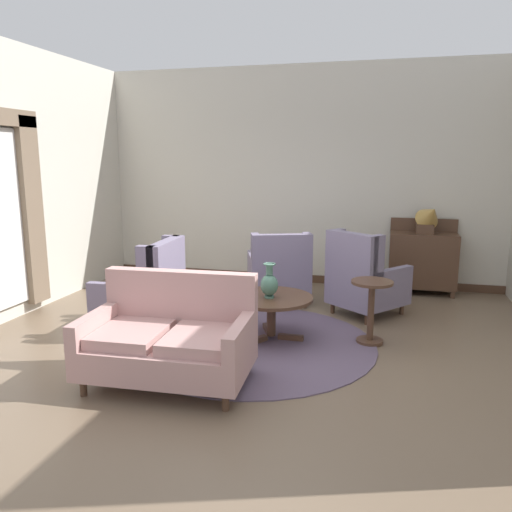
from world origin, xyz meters
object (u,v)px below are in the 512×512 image
(settee, at_px, (170,339))
(armchair_near_window, at_px, (147,292))
(armchair_back_corner, at_px, (363,280))
(armchair_beside_settee, at_px, (279,273))
(side_table, at_px, (371,306))
(gramophone, at_px, (429,217))
(coffee_table, at_px, (271,304))
(porcelain_vase, at_px, (269,284))
(sideboard, at_px, (423,260))

(settee, relative_size, armchair_near_window, 1.41)
(armchair_back_corner, bearing_deg, armchair_beside_settee, 24.09)
(side_table, bearing_deg, gramophone, 71.98)
(coffee_table, bearing_deg, armchair_beside_settee, 98.67)
(porcelain_vase, xyz_separation_m, settee, (-0.63, -1.20, -0.25))
(armchair_beside_settee, bearing_deg, gramophone, -175.05)
(armchair_beside_settee, height_order, sideboard, sideboard)
(porcelain_vase, height_order, armchair_near_window, armchair_near_window)
(porcelain_vase, height_order, gramophone, gramophone)
(settee, distance_m, sideboard, 4.37)
(armchair_back_corner, bearing_deg, gramophone, -86.29)
(armchair_back_corner, distance_m, side_table, 0.99)
(settee, relative_size, armchair_back_corner, 1.34)
(porcelain_vase, bearing_deg, coffee_table, 78.19)
(porcelain_vase, bearing_deg, armchair_beside_settee, 97.92)
(armchair_back_corner, bearing_deg, armchair_near_window, 62.90)
(armchair_beside_settee, bearing_deg, armchair_near_window, 27.97)
(porcelain_vase, bearing_deg, side_table, 10.80)
(settee, bearing_deg, porcelain_vase, 59.88)
(porcelain_vase, xyz_separation_m, side_table, (1.07, 0.20, -0.23))
(armchair_beside_settee, distance_m, side_table, 1.81)
(coffee_table, height_order, armchair_beside_settee, armchair_beside_settee)
(side_table, bearing_deg, coffee_table, -171.97)
(armchair_beside_settee, relative_size, side_table, 1.59)
(armchair_beside_settee, relative_size, armchair_near_window, 1.05)
(armchair_near_window, height_order, side_table, armchair_near_window)
(armchair_beside_settee, bearing_deg, armchair_back_corner, 146.04)
(settee, bearing_deg, coffee_table, 60.50)
(armchair_near_window, bearing_deg, armchair_beside_settee, 134.50)
(armchair_near_window, bearing_deg, gramophone, 122.18)
(coffee_table, distance_m, settee, 1.41)
(armchair_near_window, bearing_deg, sideboard, 123.62)
(side_table, relative_size, sideboard, 0.64)
(gramophone, bearing_deg, armchair_back_corner, -124.91)
(coffee_table, relative_size, gramophone, 1.73)
(armchair_back_corner, xyz_separation_m, side_table, (0.13, -0.98, -0.04))
(porcelain_vase, relative_size, armchair_beside_settee, 0.34)
(settee, distance_m, armchair_near_window, 1.56)
(porcelain_vase, distance_m, armchair_back_corner, 1.53)
(armchair_beside_settee, height_order, side_table, armchair_beside_settee)
(settee, relative_size, side_table, 2.13)
(coffee_table, bearing_deg, sideboard, 54.60)
(sideboard, bearing_deg, porcelain_vase, -124.97)
(porcelain_vase, bearing_deg, gramophone, 53.29)
(armchair_back_corner, bearing_deg, side_table, 135.92)
(porcelain_vase, relative_size, side_table, 0.55)
(armchair_beside_settee, height_order, gramophone, gramophone)
(porcelain_vase, height_order, side_table, porcelain_vase)
(armchair_beside_settee, distance_m, gramophone, 2.30)
(armchair_near_window, height_order, sideboard, sideboard)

